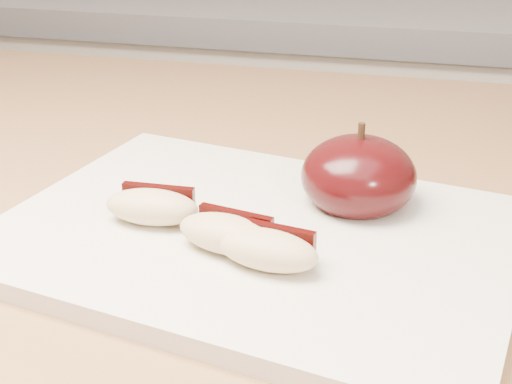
# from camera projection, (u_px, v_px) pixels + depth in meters

# --- Properties ---
(back_cabinet) EXTENTS (2.40, 0.62, 0.94)m
(back_cabinet) POSITION_uv_depth(u_px,v_px,m) (341.00, 240.00, 1.35)
(back_cabinet) COLOR silver
(back_cabinet) RESTS_ON ground
(cutting_board) EXTENTS (0.36, 0.29, 0.01)m
(cutting_board) POSITION_uv_depth(u_px,v_px,m) (256.00, 237.00, 0.45)
(cutting_board) COLOR silver
(cutting_board) RESTS_ON island_counter
(apple_half) EXTENTS (0.09, 0.09, 0.06)m
(apple_half) POSITION_uv_depth(u_px,v_px,m) (358.00, 176.00, 0.47)
(apple_half) COLOR black
(apple_half) RESTS_ON cutting_board
(apple_wedge_a) EXTENTS (0.06, 0.03, 0.02)m
(apple_wedge_a) POSITION_uv_depth(u_px,v_px,m) (153.00, 206.00, 0.45)
(apple_wedge_a) COLOR tan
(apple_wedge_a) RESTS_ON cutting_board
(apple_wedge_b) EXTENTS (0.07, 0.04, 0.02)m
(apple_wedge_b) POSITION_uv_depth(u_px,v_px,m) (227.00, 233.00, 0.42)
(apple_wedge_b) COLOR tan
(apple_wedge_b) RESTS_ON cutting_board
(apple_wedge_c) EXTENTS (0.06, 0.04, 0.02)m
(apple_wedge_c) POSITION_uv_depth(u_px,v_px,m) (268.00, 249.00, 0.40)
(apple_wedge_c) COLOR tan
(apple_wedge_c) RESTS_ON cutting_board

